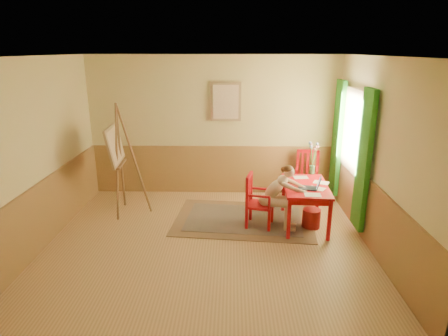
{
  "coord_description": "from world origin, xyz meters",
  "views": [
    {
      "loc": [
        0.38,
        -5.37,
        2.89
      ],
      "look_at": [
        0.25,
        0.55,
        1.05
      ],
      "focal_mm": 30.76,
      "sensor_mm": 36.0,
      "label": 1
    }
  ],
  "objects_px": {
    "chair_left": "(257,201)",
    "laptop": "(311,186)",
    "chair_back": "(307,176)",
    "table": "(306,190)",
    "easel": "(117,149)",
    "figure": "(279,194)"
  },
  "relations": [
    {
      "from": "chair_left",
      "to": "laptop",
      "type": "bearing_deg",
      "value": -6.86
    },
    {
      "from": "chair_back",
      "to": "table",
      "type": "bearing_deg",
      "value": -101.6
    },
    {
      "from": "laptop",
      "to": "chair_left",
      "type": "bearing_deg",
      "value": 173.14
    },
    {
      "from": "table",
      "to": "easel",
      "type": "relative_size",
      "value": 0.61
    },
    {
      "from": "chair_back",
      "to": "easel",
      "type": "height_order",
      "value": "easel"
    },
    {
      "from": "figure",
      "to": "table",
      "type": "bearing_deg",
      "value": 16.17
    },
    {
      "from": "laptop",
      "to": "table",
      "type": "bearing_deg",
      "value": 107.15
    },
    {
      "from": "table",
      "to": "chair_left",
      "type": "relative_size",
      "value": 1.35
    },
    {
      "from": "table",
      "to": "figure",
      "type": "relative_size",
      "value": 1.11
    },
    {
      "from": "chair_left",
      "to": "laptop",
      "type": "relative_size",
      "value": 2.3
    },
    {
      "from": "chair_back",
      "to": "easel",
      "type": "distance_m",
      "value": 3.64
    },
    {
      "from": "chair_left",
      "to": "figure",
      "type": "xyz_separation_m",
      "value": [
        0.34,
        -0.07,
        0.16
      ]
    },
    {
      "from": "chair_left",
      "to": "chair_back",
      "type": "distance_m",
      "value": 1.62
    },
    {
      "from": "chair_left",
      "to": "chair_back",
      "type": "height_order",
      "value": "chair_back"
    },
    {
      "from": "figure",
      "to": "easel",
      "type": "height_order",
      "value": "easel"
    },
    {
      "from": "chair_back",
      "to": "chair_left",
      "type": "bearing_deg",
      "value": -130.29
    },
    {
      "from": "figure",
      "to": "laptop",
      "type": "bearing_deg",
      "value": -4.23
    },
    {
      "from": "table",
      "to": "easel",
      "type": "height_order",
      "value": "easel"
    },
    {
      "from": "chair_left",
      "to": "easel",
      "type": "relative_size",
      "value": 0.45
    },
    {
      "from": "table",
      "to": "chair_back",
      "type": "relative_size",
      "value": 1.25
    },
    {
      "from": "table",
      "to": "figure",
      "type": "height_order",
      "value": "figure"
    },
    {
      "from": "chair_back",
      "to": "easel",
      "type": "xyz_separation_m",
      "value": [
        -3.5,
        -0.7,
        0.7
      ]
    }
  ]
}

